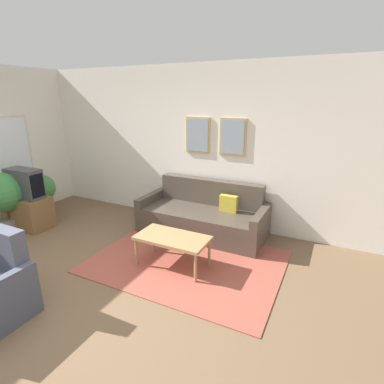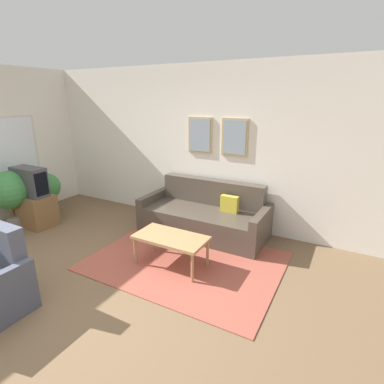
# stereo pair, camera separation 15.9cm
# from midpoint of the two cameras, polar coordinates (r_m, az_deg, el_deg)

# --- Properties ---
(ground_plane) EXTENTS (16.00, 16.00, 0.00)m
(ground_plane) POSITION_cam_midpoint_polar(r_m,az_deg,el_deg) (3.79, -24.05, -18.87)
(ground_plane) COLOR brown
(area_rug) EXTENTS (2.52, 1.87, 0.01)m
(area_rug) POSITION_cam_midpoint_polar(r_m,az_deg,el_deg) (4.23, -2.09, -13.00)
(area_rug) COLOR #9E4C3D
(area_rug) RESTS_ON ground_plane
(wall_back) EXTENTS (8.00, 0.09, 2.70)m
(wall_back) POSITION_cam_midpoint_polar(r_m,az_deg,el_deg) (5.33, -2.13, 8.86)
(wall_back) COLOR white
(wall_back) RESTS_ON ground_plane
(couch) EXTENTS (2.05, 0.90, 0.84)m
(couch) POSITION_cam_midpoint_polar(r_m,az_deg,el_deg) (4.96, 1.32, -4.58)
(couch) COLOR #4C4238
(couch) RESTS_ON ground_plane
(coffee_table) EXTENTS (0.95, 0.50, 0.43)m
(coffee_table) POSITION_cam_midpoint_polar(r_m,az_deg,el_deg) (3.96, -4.90, -8.99)
(coffee_table) COLOR #A87F51
(coffee_table) RESTS_ON ground_plane
(tv_stand) EXTENTS (0.72, 0.46, 0.54)m
(tv_stand) POSITION_cam_midpoint_polar(r_m,az_deg,el_deg) (5.91, -29.23, -3.40)
(tv_stand) COLOR brown
(tv_stand) RESTS_ON ground_plane
(tv) EXTENTS (0.65, 0.28, 0.49)m
(tv) POSITION_cam_midpoint_polar(r_m,az_deg,el_deg) (5.76, -29.98, 1.43)
(tv) COLOR #424247
(tv) RESTS_ON tv_stand
(potted_plant_tall) EXTENTS (0.65, 0.65, 1.00)m
(potted_plant_tall) POSITION_cam_midpoint_polar(r_m,az_deg,el_deg) (5.85, -32.82, -0.33)
(potted_plant_tall) COLOR slate
(potted_plant_tall) RESTS_ON ground_plane
(potted_plant_by_window) EXTENTS (0.52, 0.52, 0.80)m
(potted_plant_by_window) POSITION_cam_midpoint_polar(r_m,az_deg,el_deg) (6.32, -27.48, 0.27)
(potted_plant_by_window) COLOR slate
(potted_plant_by_window) RESTS_ON ground_plane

